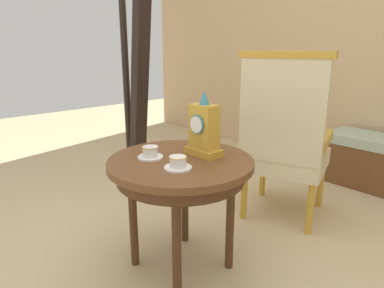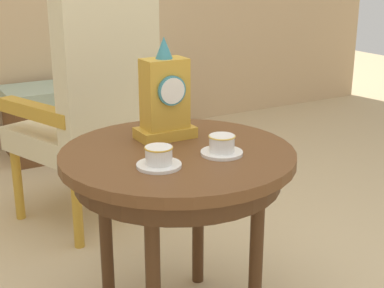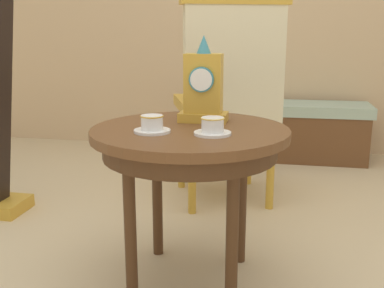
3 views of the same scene
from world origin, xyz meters
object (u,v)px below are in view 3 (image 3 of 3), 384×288
Objects in this scene: teacup_left at (152,125)px; armchair at (228,102)px; side_table at (190,147)px; teacup_right at (213,127)px; mantel_clock at (203,88)px; window_bench at (293,131)px.

teacup_left is 0.11× the size of armchair.
armchair is at bearing 87.11° from side_table.
teacup_left is 0.98m from armchair.
side_table is at bearing 134.57° from teacup_right.
mantel_clock reaches higher than teacup_left.
teacup_right is 0.11× the size of armchair.
side_table is at bearing -101.25° from mantel_clock.
teacup_right is at bearing -99.32° from window_bench.
armchair reaches higher than teacup_right.
side_table is 0.25m from mantel_clock.
armchair is at bearing -109.89° from window_bench.
teacup_left is at bearing -121.27° from mantel_clock.
armchair reaches higher than mantel_clock.
teacup_left is 0.30m from mantel_clock.
side_table reaches higher than window_bench.
teacup_left is at bearing -179.37° from teacup_right.
side_table is 0.19m from teacup_left.
teacup_left reaches higher than window_bench.
teacup_right is 0.11× the size of window_bench.
mantel_clock is at bearing 58.73° from teacup_left.
teacup_left is at bearing -105.10° from window_bench.
mantel_clock is (0.03, 0.13, 0.21)m from side_table.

